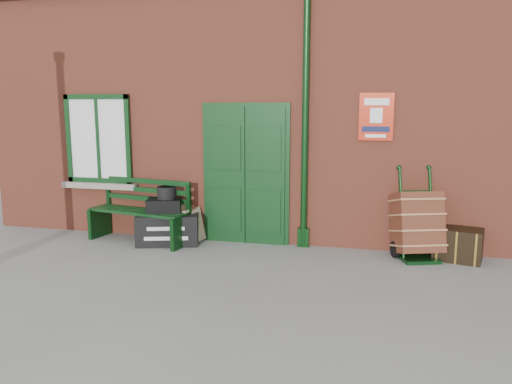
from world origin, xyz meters
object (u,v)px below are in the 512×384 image
(houdini_trunk, at_px, (168,229))
(porter_trolley, at_px, (417,224))
(dark_trunk, at_px, (458,244))
(bench, at_px, (141,209))

(houdini_trunk, distance_m, porter_trolley, 3.86)
(houdini_trunk, height_order, dark_trunk, houdini_trunk)
(dark_trunk, bearing_deg, porter_trolley, -163.14)
(bench, relative_size, dark_trunk, 2.70)
(porter_trolley, bearing_deg, houdini_trunk, 163.29)
(bench, relative_size, houdini_trunk, 1.81)
(houdini_trunk, relative_size, porter_trolley, 0.74)
(houdini_trunk, xyz_separation_m, porter_trolley, (3.85, 0.14, 0.27))
(bench, distance_m, porter_trolley, 4.35)
(bench, relative_size, porter_trolley, 1.34)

